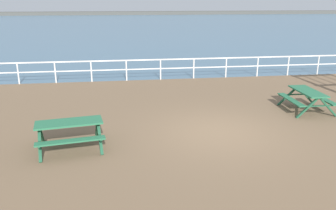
% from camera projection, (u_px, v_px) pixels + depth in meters
% --- Properties ---
extents(ground_plane, '(30.00, 24.00, 0.20)m').
position_uv_depth(ground_plane, '(219.00, 135.00, 10.83)').
color(ground_plane, brown).
extents(sea_band, '(142.00, 90.00, 0.01)m').
position_uv_depth(sea_band, '(134.00, 24.00, 60.73)').
color(sea_band, '#476B84').
rests_on(sea_band, ground).
extents(distant_shoreline, '(142.00, 6.00, 1.80)m').
position_uv_depth(distant_shoreline, '(127.00, 15.00, 101.43)').
color(distant_shoreline, '#4C4C47').
rests_on(distant_shoreline, ground).
extents(seaward_railing, '(23.07, 0.07, 1.08)m').
position_uv_depth(seaward_railing, '(177.00, 65.00, 17.92)').
color(seaward_railing, white).
rests_on(seaward_railing, ground).
extents(picnic_table_near_left, '(2.01, 1.77, 0.80)m').
position_uv_depth(picnic_table_near_left, '(69.00, 128.00, 9.49)').
color(picnic_table_near_left, '#286B47').
rests_on(picnic_table_near_left, ground).
extents(picnic_table_near_right, '(1.58, 1.84, 0.80)m').
position_uv_depth(picnic_table_near_right, '(307.00, 96.00, 12.74)').
color(picnic_table_near_right, '#286B47').
rests_on(picnic_table_near_right, ground).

